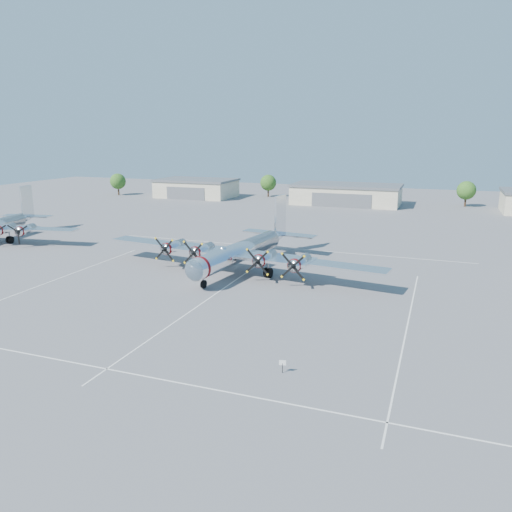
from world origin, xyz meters
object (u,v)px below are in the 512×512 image
(tree_east, at_px, (466,190))
(main_bomber_b29, at_px, (243,270))
(tree_west, at_px, (268,183))
(hangar_center, at_px, (346,194))
(tree_far_west, at_px, (118,181))
(info_placard, at_px, (283,364))
(hangar_west, at_px, (196,188))

(tree_east, height_order, main_bomber_b29, tree_east)
(tree_west, xyz_separation_m, main_bomber_b29, (23.95, -80.09, -4.22))
(hangar_center, distance_m, tree_west, 26.30)
(tree_far_west, bearing_deg, tree_east, 5.71)
(tree_west, bearing_deg, info_placard, -70.35)
(tree_far_west, bearing_deg, main_bomber_b29, -44.64)
(hangar_center, distance_m, tree_far_west, 70.13)
(tree_east, distance_m, info_placard, 107.03)
(hangar_center, xyz_separation_m, info_placard, (13.45, -99.65, -1.96))
(hangar_center, xyz_separation_m, tree_far_west, (-70.00, -3.96, 1.51))
(hangar_west, distance_m, info_placard, 115.54)
(tree_west, height_order, tree_east, same)
(hangar_center, bearing_deg, hangar_west, 180.00)
(hangar_center, distance_m, main_bomber_b29, 72.11)
(info_placard, bearing_deg, hangar_west, 109.93)
(tree_west, distance_m, tree_east, 55.04)
(main_bomber_b29, bearing_deg, info_placard, -54.67)
(tree_west, relative_size, info_placard, 6.17)
(tree_west, bearing_deg, hangar_center, -17.82)
(main_bomber_b29, xyz_separation_m, info_placard, (14.50, -27.59, 0.76))
(hangar_center, bearing_deg, tree_west, 162.18)
(hangar_center, relative_size, tree_west, 4.31)
(tree_west, relative_size, main_bomber_b29, 0.16)
(hangar_west, relative_size, tree_far_west, 3.40)
(hangar_center, height_order, info_placard, hangar_center)
(tree_far_west, xyz_separation_m, info_placard, (83.45, -95.68, -3.47))
(tree_far_west, bearing_deg, hangar_west, 9.01)
(tree_far_west, height_order, tree_west, same)
(tree_east, bearing_deg, main_bomber_b29, -111.68)
(hangar_west, bearing_deg, tree_west, 21.89)
(info_placard, bearing_deg, tree_west, 99.19)
(hangar_center, xyz_separation_m, tree_west, (-25.00, 8.04, 1.51))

